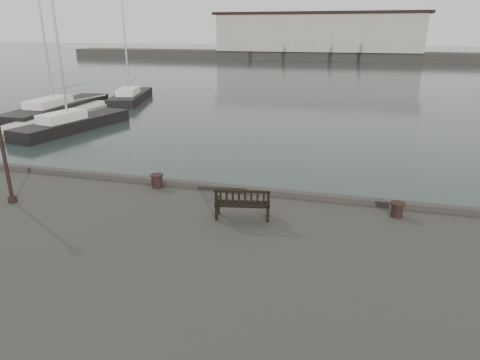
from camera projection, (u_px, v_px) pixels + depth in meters
The scene contains 10 objects.
ground at pixel (273, 236), 14.65m from camera, with size 400.00×400.00×0.00m, color black.
pontoon at pixel (10, 131), 28.67m from camera, with size 2.00×24.00×0.50m, color #B0AEA3.
breakwater at pixel (332, 41), 98.06m from camera, with size 140.00×9.50×12.20m.
bench at pixel (243, 209), 12.18m from camera, with size 1.63×0.82×0.89m.
bollard_left at pixel (157, 181), 14.60m from camera, with size 0.44×0.44×0.46m, color black.
bollard_right at pixel (397, 210), 12.31m from camera, with size 0.41×0.41×0.43m, color black.
lamp_post at pixel (0, 134), 12.70m from camera, with size 0.34×0.34×3.39m.
yacht_b at pixel (59, 110), 36.38m from camera, with size 3.61×12.61×16.11m.
yacht_c at pixel (74, 126), 30.12m from camera, with size 3.83×9.46×12.45m.
yacht_d at pixel (131, 99), 42.22m from camera, with size 4.96×9.65×11.77m.
Camera 1 is at (2.40, -13.02, 6.66)m, focal length 32.00 mm.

